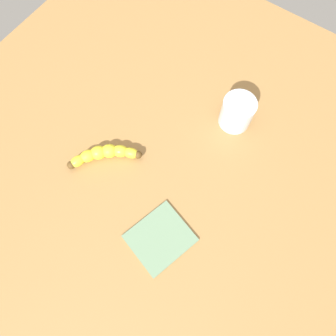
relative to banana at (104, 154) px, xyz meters
The scene contains 4 objects.
wooden_tabletop 16.58cm from the banana, 55.04° to the left, with size 120.00×120.00×3.00cm, color olive.
banana is the anchor object (origin of this frame).
smoothie_glass 36.53cm from the banana, 52.17° to the left, with size 8.70×8.70×8.73cm.
folded_napkin 25.91cm from the banana, 20.53° to the right, with size 12.51×13.95×0.60cm, color slate.
Camera 1 is at (22.52, -30.00, 79.44)cm, focal length 33.45 mm.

